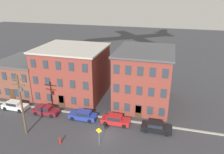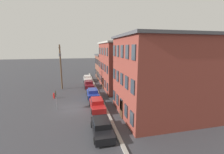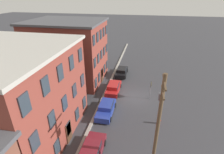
{
  "view_description": "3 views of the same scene",
  "coord_description": "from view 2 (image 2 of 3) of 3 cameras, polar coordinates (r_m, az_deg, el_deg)",
  "views": [
    {
      "loc": [
        7.85,
        -24.43,
        19.07
      ],
      "look_at": [
        0.07,
        4.28,
        7.29
      ],
      "focal_mm": 35.0,
      "sensor_mm": 36.0,
      "label": 1
    },
    {
      "loc": [
        20.41,
        1.02,
        8.42
      ],
      "look_at": [
        1.56,
        5.33,
        4.58
      ],
      "focal_mm": 24.0,
      "sensor_mm": 36.0,
      "label": 2
    },
    {
      "loc": [
        -21.71,
        -0.94,
        13.77
      ],
      "look_at": [
        -0.33,
        3.36,
        3.09
      ],
      "focal_mm": 28.0,
      "sensor_mm": 36.0,
      "label": 3
    }
  ],
  "objects": [
    {
      "name": "ground_plane",
      "position": [
        22.11,
        -14.84,
        -11.56
      ],
      "size": [
        200.0,
        200.0,
        0.0
      ],
      "primitive_type": "plane",
      "color": "#38383D"
    },
    {
      "name": "kerb_strip",
      "position": [
        22.32,
        -3.03,
        -10.73
      ],
      "size": [
        56.0,
        0.36,
        0.16
      ],
      "primitive_type": "cube",
      "color": "#9E998E",
      "rests_on": "ground_plane"
    },
    {
      "name": "apartment_corner",
      "position": [
        41.48,
        0.68,
        4.13
      ],
      "size": [
        8.77,
        9.88,
        6.56
      ],
      "color": "brown",
      "rests_on": "ground_plane"
    },
    {
      "name": "apartment_midblock",
      "position": [
        31.82,
        5.83,
        4.57
      ],
      "size": [
        12.18,
        10.87,
        9.5
      ],
      "color": "brown",
      "rests_on": "ground_plane"
    },
    {
      "name": "apartment_far",
      "position": [
        19.79,
        19.24,
        0.49
      ],
      "size": [
        9.62,
        11.47,
        9.87
      ],
      "color": "brown",
      "rests_on": "ground_plane"
    },
    {
      "name": "car_white",
      "position": [
        38.26,
        -9.41,
        -0.5
      ],
      "size": [
        4.4,
        1.92,
        1.43
      ],
      "color": "silver",
      "rests_on": "ground_plane"
    },
    {
      "name": "car_maroon",
      "position": [
        32.44,
        -8.8,
        -2.59
      ],
      "size": [
        4.4,
        1.92,
        1.43
      ],
      "color": "maroon",
      "rests_on": "ground_plane"
    },
    {
      "name": "car_blue",
      "position": [
        26.07,
        -7.34,
        -5.98
      ],
      "size": [
        4.4,
        1.92,
        1.43
      ],
      "color": "#233899",
      "rests_on": "ground_plane"
    },
    {
      "name": "car_red",
      "position": [
        21.14,
        -5.7,
        -10.12
      ],
      "size": [
        4.4,
        1.92,
        1.43
      ],
      "color": "#B21E1E",
      "rests_on": "ground_plane"
    },
    {
      "name": "car_black",
      "position": [
        15.56,
        -3.94,
        -18.35
      ],
      "size": [
        4.4,
        1.92,
        1.43
      ],
      "color": "black",
      "rests_on": "ground_plane"
    },
    {
      "name": "caution_sign",
      "position": [
        21.64,
        -20.55,
        -7.21
      ],
      "size": [
        0.95,
        0.08,
        2.76
      ],
      "color": "slate",
      "rests_on": "ground_plane"
    },
    {
      "name": "utility_pole",
      "position": [
        31.63,
        -18.98,
        4.48
      ],
      "size": [
        2.4,
        0.44,
        8.97
      ],
      "color": "brown",
      "rests_on": "ground_plane"
    },
    {
      "name": "fire_hydrant",
      "position": [
        27.06,
        -21.26,
        -6.62
      ],
      "size": [
        0.24,
        0.34,
        0.96
      ],
      "color": "red",
      "rests_on": "ground_plane"
    }
  ]
}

